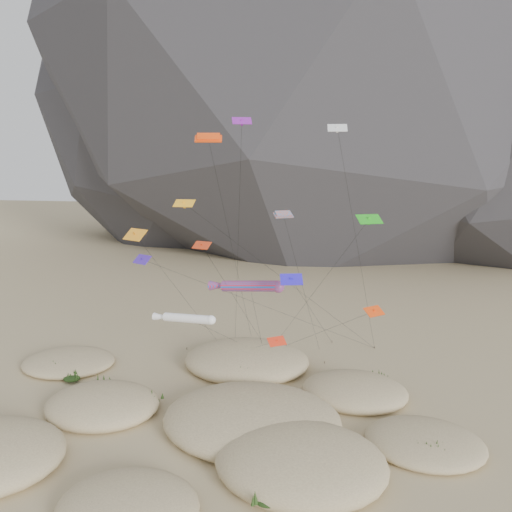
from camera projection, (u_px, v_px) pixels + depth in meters
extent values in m
plane|color=#CCB789|center=(207.00, 446.00, 43.89)|extent=(500.00, 500.00, 0.00)
ellipsoid|color=black|center=(346.00, 36.00, 142.08)|extent=(191.54, 147.29, 156.00)
ellipsoid|color=#2B2B30|center=(204.00, 101.00, 161.30)|extent=(136.20, 127.83, 116.00)
ellipsoid|color=#CCB789|center=(128.00, 508.00, 35.22)|extent=(10.35, 8.79, 2.67)
ellipsoid|color=#CCB789|center=(301.00, 462.00, 40.19)|extent=(14.04, 11.94, 3.79)
ellipsoid|color=#CCB789|center=(102.00, 405.00, 49.97)|extent=(11.58, 9.84, 2.97)
ellipsoid|color=#CCB789|center=(252.00, 419.00, 46.89)|extent=(16.93, 14.39, 3.70)
ellipsoid|color=#CCB789|center=(424.00, 442.00, 43.62)|extent=(10.42, 8.85, 2.10)
ellipsoid|color=#CCB789|center=(247.00, 360.00, 60.90)|extent=(15.30, 13.01, 3.54)
ellipsoid|color=#CCB789|center=(355.00, 391.00, 53.10)|extent=(11.18, 9.50, 2.79)
ellipsoid|color=#CCB789|center=(69.00, 362.00, 61.25)|extent=(11.36, 9.65, 1.99)
ellipsoid|color=black|center=(8.00, 453.00, 41.47)|extent=(2.12, 1.81, 0.64)
ellipsoid|color=black|center=(151.00, 499.00, 36.31)|extent=(1.89, 1.62, 0.57)
ellipsoid|color=black|center=(318.00, 489.00, 36.56)|extent=(3.11, 2.66, 0.93)
ellipsoid|color=black|center=(268.00, 499.00, 35.84)|extent=(2.21, 1.89, 0.66)
ellipsoid|color=black|center=(105.00, 389.00, 53.21)|extent=(2.68, 2.29, 0.80)
ellipsoid|color=black|center=(148.00, 401.00, 50.62)|extent=(2.43, 2.08, 0.73)
ellipsoid|color=black|center=(242.00, 416.00, 46.94)|extent=(3.43, 2.94, 1.03)
ellipsoid|color=black|center=(291.00, 415.00, 47.34)|extent=(3.08, 2.63, 0.92)
ellipsoid|color=black|center=(237.00, 431.00, 44.65)|extent=(2.24, 1.92, 0.67)
ellipsoid|color=black|center=(431.00, 456.00, 41.43)|extent=(2.06, 1.77, 0.62)
ellipsoid|color=black|center=(236.00, 363.00, 59.51)|extent=(3.21, 2.75, 0.96)
ellipsoid|color=black|center=(251.00, 374.00, 56.76)|extent=(2.63, 2.25, 0.79)
ellipsoid|color=black|center=(379.00, 380.00, 55.63)|extent=(2.14, 1.83, 0.64)
ellipsoid|color=black|center=(334.00, 392.00, 52.84)|extent=(1.85, 1.58, 0.55)
ellipsoid|color=black|center=(63.00, 366.00, 59.73)|extent=(2.44, 2.09, 0.73)
ellipsoid|color=black|center=(72.00, 378.00, 56.66)|extent=(1.94, 1.66, 0.58)
cylinder|color=#3F2D1E|center=(222.00, 346.00, 67.36)|extent=(0.08, 0.08, 0.30)
cylinder|color=#3F2D1E|center=(249.00, 349.00, 66.43)|extent=(0.08, 0.08, 0.30)
cylinder|color=#3F2D1E|center=(269.00, 351.00, 65.39)|extent=(0.08, 0.08, 0.30)
cylinder|color=#3F2D1E|center=(332.00, 342.00, 68.94)|extent=(0.08, 0.08, 0.30)
cylinder|color=#3F2D1E|center=(325.00, 362.00, 61.85)|extent=(0.08, 0.08, 0.30)
cylinder|color=#3F2D1E|center=(235.00, 344.00, 68.13)|extent=(0.08, 0.08, 0.30)
cylinder|color=#3F2D1E|center=(375.00, 347.00, 66.84)|extent=(0.08, 0.08, 0.30)
cylinder|color=#3F2D1E|center=(187.00, 348.00, 66.48)|extent=(0.08, 0.08, 0.30)
cylinder|color=#FF1A2D|center=(250.00, 286.00, 52.46)|extent=(6.65, 2.72, 1.85)
sphere|color=#FF1A2D|center=(278.00, 287.00, 51.07)|extent=(1.24, 1.24, 1.24)
cone|color=#FF1A2D|center=(220.00, 286.00, 53.99)|extent=(2.86, 1.68, 1.33)
cylinder|color=black|center=(258.00, 325.00, 58.28)|extent=(0.20, 9.80, 11.79)
cylinder|color=white|center=(188.00, 318.00, 49.95)|extent=(5.57, 2.21, 1.26)
sphere|color=white|center=(211.00, 320.00, 48.76)|extent=(0.92, 0.92, 0.92)
cone|color=white|center=(163.00, 317.00, 51.27)|extent=(2.37, 1.32, 0.94)
cylinder|color=black|center=(224.00, 336.00, 58.41)|extent=(3.04, 16.38, 9.22)
cube|color=#F7420D|center=(208.00, 139.00, 54.76)|extent=(3.16, 1.83, 0.86)
cube|color=#F7420D|center=(208.00, 137.00, 54.72)|extent=(2.67, 1.47, 0.84)
cylinder|color=black|center=(233.00, 250.00, 63.22)|extent=(2.15, 12.76, 27.14)
cube|color=#F55019|center=(283.00, 215.00, 54.10)|extent=(2.27, 1.91, 0.60)
cube|color=#F55019|center=(283.00, 213.00, 54.07)|extent=(1.90, 1.58, 0.59)
cylinder|color=black|center=(303.00, 289.00, 60.36)|extent=(3.65, 10.06, 18.95)
cube|color=red|center=(202.00, 245.00, 47.75)|extent=(1.92, 1.35, 0.63)
cube|color=red|center=(202.00, 247.00, 47.78)|extent=(0.25, 0.22, 0.60)
cylinder|color=black|center=(240.00, 307.00, 56.58)|extent=(3.91, 15.88, 16.74)
cube|color=red|center=(277.00, 341.00, 48.15)|extent=(1.98, 1.76, 0.65)
cube|color=red|center=(277.00, 343.00, 48.18)|extent=(0.28, 0.27, 0.61)
cylinder|color=black|center=(260.00, 346.00, 57.30)|extent=(6.28, 16.31, 7.54)
cube|color=orange|center=(135.00, 235.00, 52.74)|extent=(2.95, 2.31, 1.11)
cube|color=orange|center=(135.00, 236.00, 52.77)|extent=(0.44, 0.46, 0.89)
cylinder|color=black|center=(184.00, 297.00, 60.06)|extent=(5.80, 13.06, 17.02)
cube|color=green|center=(369.00, 219.00, 49.42)|extent=(2.79, 2.21, 0.84)
cube|color=green|center=(369.00, 221.00, 49.45)|extent=(0.36, 0.32, 0.85)
cylinder|color=black|center=(312.00, 295.00, 57.42)|extent=(11.88, 10.62, 19.01)
cube|color=#EE3F0C|center=(374.00, 311.00, 49.10)|extent=(2.21, 2.16, 0.73)
cube|color=#EE3F0C|center=(374.00, 313.00, 49.13)|extent=(0.32, 0.31, 0.70)
cylinder|color=black|center=(314.00, 335.00, 57.25)|extent=(12.65, 12.51, 10.12)
cube|color=#2819D7|center=(291.00, 279.00, 47.97)|extent=(2.34, 1.54, 0.92)
cube|color=#2819D7|center=(291.00, 281.00, 47.99)|extent=(0.33, 0.37, 0.71)
cylinder|color=black|center=(315.00, 317.00, 58.46)|extent=(3.37, 19.86, 13.47)
cube|color=silver|center=(337.00, 128.00, 49.50)|extent=(2.02, 1.17, 0.79)
cube|color=silver|center=(337.00, 129.00, 49.53)|extent=(0.26, 0.28, 0.65)
cylinder|color=black|center=(359.00, 254.00, 58.18)|extent=(5.31, 13.69, 27.92)
cube|color=#3E1EB3|center=(142.00, 259.00, 52.95)|extent=(2.26, 1.80, 0.85)
cube|color=#3E1EB3|center=(142.00, 261.00, 52.98)|extent=(0.34, 0.36, 0.68)
cylinder|color=black|center=(272.00, 309.00, 59.91)|extent=(25.32, 16.66, 14.40)
cube|color=purple|center=(242.00, 121.00, 47.15)|extent=(2.05, 1.49, 0.73)
cube|color=purple|center=(242.00, 122.00, 47.18)|extent=(0.28, 0.29, 0.63)
cylinder|color=black|center=(238.00, 253.00, 57.65)|extent=(4.62, 15.42, 28.42)
cube|color=#FFAA1A|center=(184.00, 203.00, 50.33)|extent=(2.12, 1.20, 0.70)
cube|color=#FFAA1A|center=(184.00, 205.00, 50.36)|extent=(0.25, 0.18, 0.72)
cylinder|color=black|center=(293.00, 286.00, 58.60)|extent=(20.27, 17.21, 20.48)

